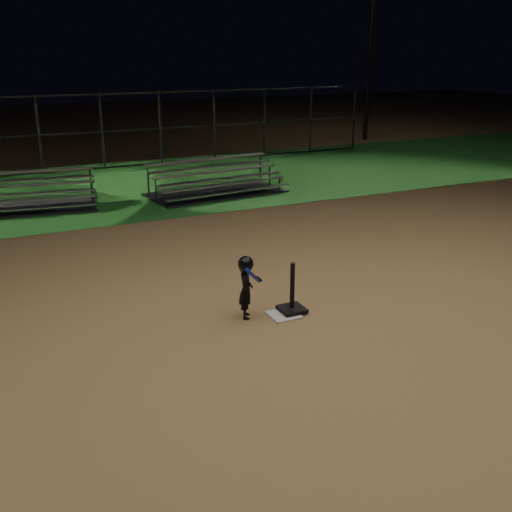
# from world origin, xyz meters

# --- Properties ---
(ground) EXTENTS (80.00, 80.00, 0.00)m
(ground) POSITION_xyz_m (0.00, 0.00, 0.00)
(ground) COLOR #9B7546
(ground) RESTS_ON ground
(grass_strip) EXTENTS (60.00, 8.00, 0.01)m
(grass_strip) POSITION_xyz_m (0.00, 10.00, 0.01)
(grass_strip) COLOR #1E5D1F
(grass_strip) RESTS_ON ground
(home_plate) EXTENTS (0.45, 0.45, 0.02)m
(home_plate) POSITION_xyz_m (0.00, 0.00, 0.01)
(home_plate) COLOR beige
(home_plate) RESTS_ON ground
(batting_tee) EXTENTS (0.38, 0.38, 0.79)m
(batting_tee) POSITION_xyz_m (0.17, 0.05, 0.17)
(batting_tee) COLOR black
(batting_tee) RESTS_ON home_plate
(child_batter) EXTENTS (0.45, 0.55, 0.98)m
(child_batter) POSITION_xyz_m (-0.54, 0.20, 0.52)
(child_batter) COLOR black
(child_batter) RESTS_ON ground
(bleacher_left) EXTENTS (3.82, 2.24, 0.88)m
(bleacher_left) POSITION_xyz_m (-3.03, 8.44, 0.18)
(bleacher_left) COLOR #B4B3B8
(bleacher_left) RESTS_ON ground
(bleacher_right) EXTENTS (3.91, 2.22, 0.91)m
(bleacher_right) POSITION_xyz_m (2.05, 7.94, 0.19)
(bleacher_right) COLOR #BCBBC0
(bleacher_right) RESTS_ON ground
(backstop_fence) EXTENTS (20.08, 0.08, 2.50)m
(backstop_fence) POSITION_xyz_m (0.00, 13.00, 1.25)
(backstop_fence) COLOR #38383D
(backstop_fence) RESTS_ON ground
(light_pole_right) EXTENTS (0.90, 0.53, 8.30)m
(light_pole_right) POSITION_xyz_m (12.00, 14.94, 4.95)
(light_pole_right) COLOR #2D2D30
(light_pole_right) RESTS_ON ground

